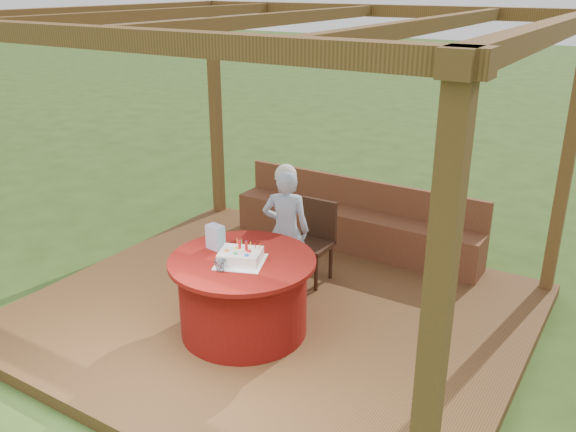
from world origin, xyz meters
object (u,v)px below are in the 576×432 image
object	(u,v)px
elderly_woman	(286,228)
birthday_cake	(240,256)
table	(243,295)
drinking_glass	(220,266)
bench	(354,227)
gift_bag	(215,237)
chair	(314,238)

from	to	relation	value
elderly_woman	birthday_cake	xyz separation A→B (m)	(0.14, -0.95, 0.10)
elderly_woman	table	bearing A→B (deg)	-82.71
elderly_woman	drinking_glass	distance (m)	1.18
table	bench	bearing A→B (deg)	89.40
elderly_woman	gift_bag	xyz separation A→B (m)	(-0.21, -0.83, 0.16)
chair	birthday_cake	size ratio (longest dim) A/B	1.66
table	gift_bag	xyz separation A→B (m)	(-0.33, 0.05, 0.46)
gift_bag	drinking_glass	bearing A→B (deg)	-37.66
table	gift_bag	size ratio (longest dim) A/B	5.77
table	birthday_cake	bearing A→B (deg)	-65.37
table	drinking_glass	world-z (taller)	drinking_glass
bench	elderly_woman	xyz separation A→B (m)	(-0.14, -1.29, 0.40)
birthday_cake	drinking_glass	bearing A→B (deg)	-101.11
gift_bag	chair	bearing A→B (deg)	83.63
bench	table	bearing A→B (deg)	-90.60
birthday_cake	drinking_glass	size ratio (longest dim) A/B	5.10
elderly_woman	gift_bag	size ratio (longest dim) A/B	5.95
table	drinking_glass	bearing A→B (deg)	-93.20
birthday_cake	gift_bag	distance (m)	0.38
bench	drinking_glass	distance (m)	2.51
table	chair	world-z (taller)	chair
table	birthday_cake	size ratio (longest dim) A/B	2.50
chair	drinking_glass	xyz separation A→B (m)	(-0.02, -1.52, 0.30)
bench	chair	world-z (taller)	chair
chair	birthday_cake	distance (m)	1.34
gift_bag	birthday_cake	bearing A→B (deg)	-8.31
bench	birthday_cake	bearing A→B (deg)	-89.87
bench	drinking_glass	xyz separation A→B (m)	(-0.04, -2.46, 0.49)
birthday_cake	gift_bag	world-z (taller)	gift_bag
table	drinking_glass	xyz separation A→B (m)	(-0.02, -0.28, 0.40)
drinking_glass	chair	bearing A→B (deg)	89.14
chair	elderly_woman	xyz separation A→B (m)	(-0.12, -0.35, 0.20)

